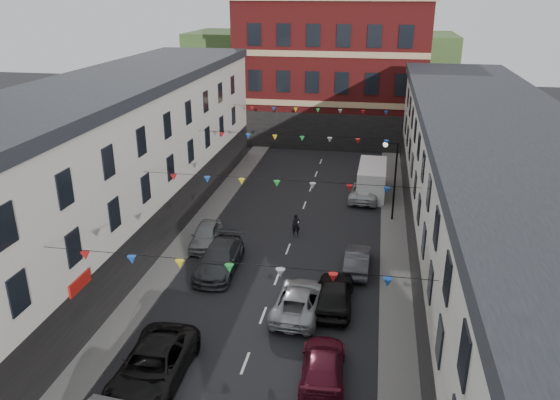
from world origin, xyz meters
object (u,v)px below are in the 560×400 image
Objects in this scene: car_right_e at (357,260)px; car_right_f at (365,192)px; street_lamp at (392,171)px; car_left_e at (206,235)px; pedestrian at (296,225)px; moving_car at (299,300)px; car_left_c at (153,367)px; car_right_d at (335,293)px; car_right_c at (323,365)px; car_left_d at (219,259)px; white_van at (372,180)px.

car_right_e is 0.86× the size of car_right_f.
street_lamp is 13.98m from car_left_e.
pedestrian is at bearing -43.21° from car_right_e.
moving_car is 3.25× the size of pedestrian.
car_left_c is 1.42× the size of car_right_e.
car_right_c is at bearing 89.09° from car_right_d.
car_left_c is 7.37m from car_right_c.
street_lamp reaches higher than car_left_d.
car_right_d is 4.45m from car_right_e.
moving_car is at bearing -35.08° from car_left_d.
street_lamp is 1.43× the size of car_right_e.
street_lamp is at bearing 42.77° from car_left_d.
car_right_e is 13.65m from white_van.
moving_car is at bearing -49.14° from car_left_e.
pedestrian is at bearing -77.44° from moving_car.
car_right_c is 23.95m from white_van.
car_right_d is 2.00m from moving_car.
car_left_c is 1.08× the size of car_left_d.
car_right_f is at bearing -96.22° from moving_car.
car_right_d is at bearing -103.32° from street_lamp.
car_right_d is (-2.95, -12.46, -3.08)m from street_lamp.
car_left_e is 14.59m from car_right_f.
pedestrian is (3.80, 5.84, -0.01)m from car_left_d.
car_right_e is (8.22, 1.53, -0.11)m from car_left_d.
car_right_e is at bearing -61.81° from pedestrian.
car_left_c is at bearing -108.06° from white_van.
car_left_e is 0.82× the size of moving_car.
car_left_e reaches higher than car_right_c.
car_right_e reaches higher than car_right_f.
car_right_c is at bearing -94.37° from pedestrian.
street_lamp is at bearing -101.94° from car_right_c.
car_right_e is (-1.94, -8.12, -3.21)m from street_lamp.
car_right_e is at bearing -15.37° from car_left_e.
car_right_e is at bearing -104.09° from car_right_d.
moving_car is (-4.75, -13.33, -3.19)m from street_lamp.
car_left_c is 16.59m from pedestrian.
car_left_e is at bearing -131.07° from white_van.
car_right_c is at bearing 85.48° from car_right_e.
street_lamp reaches higher than moving_car.
car_right_d reaches higher than car_left_e.
car_left_d is at bearing -53.36° from car_right_c.
car_right_d reaches higher than car_right_c.
car_right_e is (8.22, 11.84, -0.14)m from car_left_c.
car_right_d is at bearing 90.58° from car_right_f.
moving_car is (7.30, -7.00, -0.01)m from car_left_e.
white_van is 3.61× the size of pedestrian.
white_van is at bearing 104.37° from street_lamp.
car_left_c is 26.92m from white_van.
car_left_e is at bearing -173.61° from pedestrian.
car_right_c is at bearing 112.61° from moving_car.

